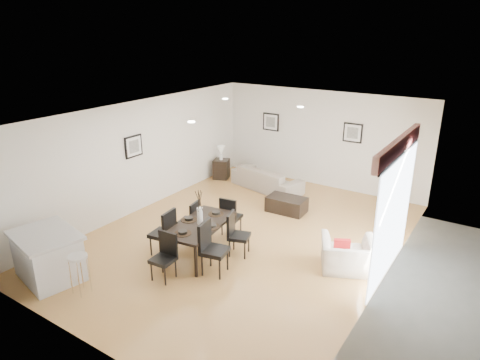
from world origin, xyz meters
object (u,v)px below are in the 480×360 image
Objects in this scene: dining_chair_head at (165,253)px; dining_chair_efar at (235,231)px; bar_stool at (78,261)px; dining_chair_wnear at (165,230)px; dining_chair_enear at (210,245)px; sofa at (267,178)px; dining_chair_wfar at (191,218)px; dining_chair_foot at (230,214)px; coffee_table at (287,205)px; side_table at (221,169)px; armchair at (347,255)px; dining_table at (200,226)px; kitchen_island at (48,256)px.

dining_chair_efar is at bearing 62.99° from dining_chair_head.
dining_chair_efar is 2.95m from bar_stool.
dining_chair_enear is at bearing 80.96° from dining_chair_wnear.
dining_chair_wfar is (0.15, -3.49, 0.17)m from sofa.
coffee_table is at bearing -112.27° from dining_chair_foot.
dining_chair_head is (-0.57, -0.59, -0.08)m from dining_chair_enear.
side_table is (-1.76, 4.33, -0.25)m from dining_chair_wnear.
dining_chair_foot reaches higher than side_table.
dining_chair_efar is at bearing 78.15° from dining_chair_wfar.
coffee_table is (0.46, 1.80, -0.30)m from dining_chair_foot.
dining_chair_foot is at bearing 9.93° from dining_chair_enear.
side_table is 6.29m from bar_stool.
sofa is 6.09m from bar_stool.
sofa is 2.91× the size of bar_stool.
sofa is at bearing 2.41° from dining_chair_efar.
dining_chair_enear reaches higher than dining_chair_efar.
side_table is (-4.98, 2.91, -0.02)m from armchair.
side_table is at bearing 113.26° from dining_table.
bar_stool is at bearing 101.70° from sofa.
kitchen_island is at bearing -136.27° from dining_table.
dining_chair_wfar is 2.62m from bar_stool.
coffee_table is at bearing 150.55° from sofa.
dining_chair_wfar is 1.42m from dining_chair_enear.
dining_chair_head is 0.99× the size of dining_chair_foot.
dining_chair_foot is at bearing -24.87° from armchair.
dining_chair_foot is at bearing 85.26° from dining_chair_head.
dining_chair_foot reaches higher than sofa.
dining_chair_efar is (1.14, 0.78, -0.04)m from dining_chair_wnear.
coffee_table is 5.18m from bar_stool.
dining_chair_head is (-0.01, -1.01, -0.12)m from dining_table.
coffee_table is at bearing -15.34° from dining_chair_efar.
dining_chair_enear reaches higher than armchair.
dining_chair_wfar is 1.47× the size of side_table.
kitchen_island is (-1.18, -2.60, -0.03)m from dining_chair_wfar.
dining_chair_efar is 0.84m from dining_chair_foot.
sofa is at bearing 174.51° from dining_chair_wnear.
dining_chair_head reaches higher than armchair.
sofa is 3.76m from dining_chair_efar.
kitchen_island is (-1.03, -6.08, 0.14)m from sofa.
dining_chair_head is at bearing 12.13° from armchair.
dining_chair_efar is at bearing 116.57° from dining_chair_wnear.
dining_chair_enear reaches higher than sofa.
coffee_table is (-2.19, 1.78, -0.12)m from armchair.
dining_table is 1.96× the size of dining_chair_foot.
sofa is at bearing 94.08° from dining_chair_head.
kitchen_island reaches higher than coffee_table.
dining_chair_efar reaches higher than dining_table.
dining_chair_foot is 3.31m from bar_stool.
dining_chair_wfar is at bearing 107.55° from dining_chair_head.
armchair is 3.30m from dining_chair_wfar.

